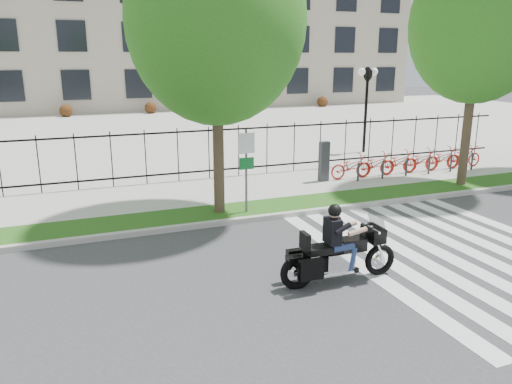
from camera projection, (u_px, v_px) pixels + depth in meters
name	position (u px, v px, depth m)	size (l,w,h in m)	color
ground	(277.00, 284.00, 10.63)	(120.00, 120.00, 0.00)	#353537
curb	(219.00, 223.00, 14.30)	(60.00, 0.20, 0.15)	#AAA7A0
grass_verge	(211.00, 215.00, 15.06)	(60.00, 1.50, 0.15)	#1A4D13
sidewalk	(191.00, 194.00, 17.31)	(60.00, 3.50, 0.15)	#A7A59C
plaza	(126.00, 129.00, 33.09)	(80.00, 34.00, 0.10)	#A7A59C
crosswalk_stripes	(455.00, 252.00, 12.33)	(5.70, 8.00, 0.01)	silver
iron_fence	(178.00, 155.00, 18.60)	(30.00, 0.06, 2.00)	black
office_building	(92.00, 1.00, 48.41)	(60.00, 21.90, 20.15)	#A19582
lamp_post_right	(367.00, 89.00, 24.10)	(1.06, 0.70, 4.25)	black
street_tree_1	(216.00, 21.00, 13.71)	(5.02, 5.02, 8.39)	#3D2E21
street_tree_2	(478.00, 25.00, 16.97)	(4.65, 4.65, 8.27)	#3D2E21
bike_share_station	(408.00, 161.00, 20.09)	(7.75, 0.85, 1.50)	#2D2D33
sign_pole_regulatory	(246.00, 160.00, 14.65)	(0.50, 0.09, 2.50)	#59595B
motorcycle_rider	(339.00, 251.00, 10.57)	(2.73, 0.81, 2.11)	black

